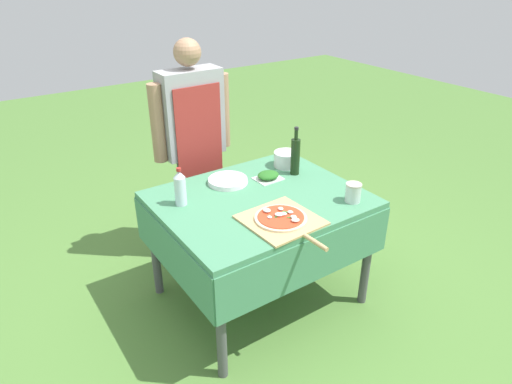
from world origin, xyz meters
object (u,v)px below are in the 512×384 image
at_px(person_cook, 193,134).
at_px(water_bottle, 180,188).
at_px(oil_bottle, 295,156).
at_px(mixing_tub, 286,159).
at_px(herb_container, 268,176).
at_px(prep_table, 259,211).
at_px(pizza_on_peel, 282,219).
at_px(plate_stack, 228,181).
at_px(sauce_jar, 353,194).

distance_m(person_cook, water_bottle, 0.67).
distance_m(oil_bottle, mixing_tub, 0.15).
xyz_separation_m(herb_container, mixing_tub, (0.22, 0.10, 0.03)).
bearing_deg(prep_table, water_bottle, 156.73).
height_order(oil_bottle, herb_container, oil_bottle).
xyz_separation_m(prep_table, person_cook, (-0.04, 0.73, 0.27)).
xyz_separation_m(oil_bottle, mixing_tub, (0.03, 0.13, -0.08)).
height_order(pizza_on_peel, herb_container, herb_container).
height_order(person_cook, water_bottle, person_cook).
xyz_separation_m(prep_table, pizza_on_peel, (-0.06, -0.30, 0.11)).
bearing_deg(plate_stack, mixing_tub, 0.20).
height_order(pizza_on_peel, mixing_tub, mixing_tub).
height_order(prep_table, person_cook, person_cook).
bearing_deg(pizza_on_peel, water_bottle, 124.15).
bearing_deg(oil_bottle, person_cook, 124.72).
height_order(prep_table, plate_stack, plate_stack).
relative_size(prep_table, pizza_on_peel, 2.18).
bearing_deg(sauce_jar, plate_stack, 127.56).
height_order(oil_bottle, sauce_jar, oil_bottle).
distance_m(mixing_tub, sauce_jar, 0.61).
xyz_separation_m(pizza_on_peel, mixing_tub, (0.46, 0.56, 0.04)).
height_order(prep_table, mixing_tub, mixing_tub).
height_order(water_bottle, sauce_jar, water_bottle).
bearing_deg(person_cook, pizza_on_peel, 88.58).
bearing_deg(water_bottle, person_cook, 56.24).
distance_m(prep_table, herb_container, 0.28).
height_order(herb_container, sauce_jar, sauce_jar).
height_order(water_bottle, mixing_tub, water_bottle).
bearing_deg(sauce_jar, pizza_on_peel, 174.25).
bearing_deg(mixing_tub, water_bottle, -173.92).
height_order(water_bottle, plate_stack, water_bottle).
height_order(prep_table, water_bottle, water_bottle).
relative_size(herb_container, sauce_jar, 1.51).
xyz_separation_m(prep_table, plate_stack, (-0.06, 0.26, 0.11)).
bearing_deg(water_bottle, oil_bottle, -3.03).
bearing_deg(oil_bottle, mixing_tub, 76.85).
relative_size(oil_bottle, herb_container, 1.87).
bearing_deg(water_bottle, pizza_on_peel, -53.28).
bearing_deg(plate_stack, prep_table, -77.96).
distance_m(prep_table, oil_bottle, 0.45).
bearing_deg(mixing_tub, oil_bottle, -103.15).
bearing_deg(oil_bottle, plate_stack, 163.47).
bearing_deg(oil_bottle, water_bottle, 176.97).
relative_size(pizza_on_peel, sauce_jar, 4.85).
relative_size(pizza_on_peel, herb_container, 3.20).
bearing_deg(herb_container, water_bottle, 178.94).
relative_size(pizza_on_peel, oil_bottle, 1.71).
relative_size(person_cook, mixing_tub, 9.25).
relative_size(herb_container, plate_stack, 0.68).
relative_size(person_cook, water_bottle, 6.86).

